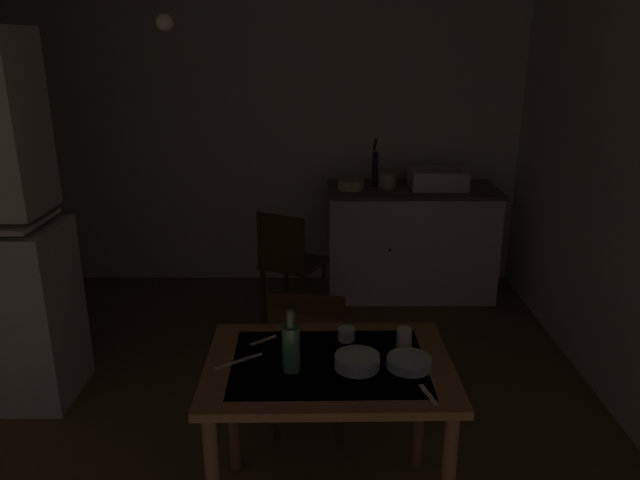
% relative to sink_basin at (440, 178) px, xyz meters
% --- Properties ---
extents(ground_plane, '(5.37, 5.37, 0.00)m').
position_rel_sink_basin_xyz_m(ground_plane, '(-1.38, -1.86, -0.99)').
color(ground_plane, brown).
extents(wall_back, '(4.33, 0.10, 2.40)m').
position_rel_sink_basin_xyz_m(wall_back, '(-1.38, 0.37, 0.21)').
color(wall_back, beige).
rests_on(wall_back, ground).
extents(counter_cabinet, '(1.37, 0.64, 0.91)m').
position_rel_sink_basin_xyz_m(counter_cabinet, '(-0.20, -0.00, -0.53)').
color(counter_cabinet, silver).
rests_on(counter_cabinet, ground).
extents(sink_basin, '(0.44, 0.34, 0.15)m').
position_rel_sink_basin_xyz_m(sink_basin, '(0.00, 0.00, 0.00)').
color(sink_basin, white).
rests_on(sink_basin, counter_cabinet).
extents(hand_pump, '(0.05, 0.27, 0.39)m').
position_rel_sink_basin_xyz_m(hand_pump, '(-0.50, 0.05, 0.09)').
color(hand_pump, '#232328').
rests_on(hand_pump, counter_cabinet).
extents(mixing_bowl_counter, '(0.21, 0.21, 0.08)m').
position_rel_sink_basin_xyz_m(mixing_bowl_counter, '(-0.70, -0.05, -0.04)').
color(mixing_bowl_counter, beige).
rests_on(mixing_bowl_counter, counter_cabinet).
extents(stoneware_crock, '(0.14, 0.14, 0.11)m').
position_rel_sink_basin_xyz_m(stoneware_crock, '(-0.40, 0.02, -0.02)').
color(stoneware_crock, beige).
rests_on(stoneware_crock, counter_cabinet).
extents(dining_table, '(1.04, 0.75, 0.77)m').
position_rel_sink_basin_xyz_m(dining_table, '(-0.91, -2.54, -0.33)').
color(dining_table, olive).
rests_on(dining_table, ground).
extents(chair_far_side, '(0.45, 0.45, 0.86)m').
position_rel_sink_basin_xyz_m(chair_far_side, '(-0.99, -1.94, -0.52)').
color(chair_far_side, '#3C2914').
rests_on(chair_far_side, ground).
extents(chair_by_counter, '(0.54, 0.54, 0.88)m').
position_rel_sink_basin_xyz_m(chair_by_counter, '(-1.17, -0.59, -0.51)').
color(chair_by_counter, '#3B270D').
rests_on(chair_by_counter, ground).
extents(serving_bowl_wide, '(0.19, 0.19, 0.05)m').
position_rel_sink_basin_xyz_m(serving_bowl_wide, '(-0.79, -2.58, -0.19)').
color(serving_bowl_wide, '#ADD1C1').
rests_on(serving_bowl_wide, dining_table).
extents(soup_bowl_small, '(0.19, 0.19, 0.04)m').
position_rel_sink_basin_xyz_m(soup_bowl_small, '(-0.58, -2.58, -0.20)').
color(soup_bowl_small, '#ADD1C1').
rests_on(soup_bowl_small, dining_table).
extents(mug_dark, '(0.07, 0.07, 0.08)m').
position_rel_sink_basin_xyz_m(mug_dark, '(-0.58, -2.40, -0.18)').
color(mug_dark, white).
rests_on(mug_dark, dining_table).
extents(teacup_cream, '(0.08, 0.08, 0.06)m').
position_rel_sink_basin_xyz_m(teacup_cream, '(-0.83, -2.34, -0.19)').
color(teacup_cream, '#ADD1C1').
rests_on(teacup_cream, dining_table).
extents(glass_bottle, '(0.07, 0.07, 0.26)m').
position_rel_sink_basin_xyz_m(glass_bottle, '(-1.06, -2.60, -0.12)').
color(glass_bottle, '#4C7F56').
rests_on(glass_bottle, dining_table).
extents(table_knife, '(0.19, 0.14, 0.00)m').
position_rel_sink_basin_xyz_m(table_knife, '(-1.28, -2.53, -0.22)').
color(table_knife, silver).
rests_on(table_knife, dining_table).
extents(teaspoon_near_bowl, '(0.06, 0.15, 0.00)m').
position_rel_sink_basin_xyz_m(teaspoon_near_bowl, '(-0.54, -2.79, -0.22)').
color(teaspoon_near_bowl, beige).
rests_on(teaspoon_near_bowl, dining_table).
extents(teaspoon_by_cup, '(0.12, 0.10, 0.00)m').
position_rel_sink_basin_xyz_m(teaspoon_by_cup, '(-1.20, -2.35, -0.22)').
color(teaspoon_by_cup, beige).
rests_on(teaspoon_by_cup, dining_table).
extents(pendant_bulb, '(0.08, 0.08, 0.08)m').
position_rel_sink_basin_xyz_m(pendant_bulb, '(-1.66, -1.83, 1.13)').
color(pendant_bulb, '#F9EFCC').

